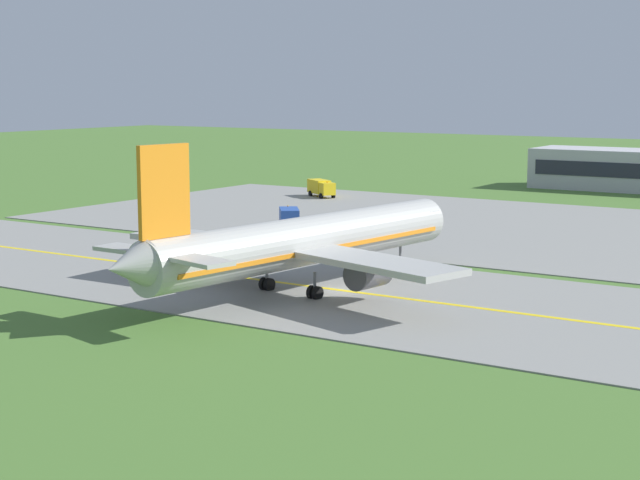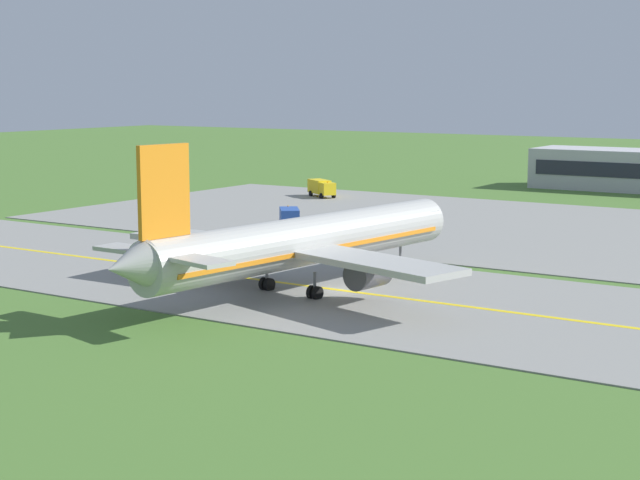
% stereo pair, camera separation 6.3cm
% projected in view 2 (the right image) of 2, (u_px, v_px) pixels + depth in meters
% --- Properties ---
extents(ground_plane, '(500.00, 500.00, 0.00)m').
position_uv_depth(ground_plane, '(339.00, 291.00, 82.46)').
color(ground_plane, '#47702D').
extents(taxiway_strip, '(240.00, 28.00, 0.10)m').
position_uv_depth(taxiway_strip, '(339.00, 291.00, 82.45)').
color(taxiway_strip, gray).
rests_on(taxiway_strip, ground).
extents(apron_pad, '(140.00, 52.00, 0.10)m').
position_uv_depth(apron_pad, '(615.00, 237.00, 111.91)').
color(apron_pad, gray).
rests_on(apron_pad, ground).
extents(taxiway_centreline, '(220.00, 0.60, 0.01)m').
position_uv_depth(taxiway_centreline, '(339.00, 290.00, 82.44)').
color(taxiway_centreline, yellow).
rests_on(taxiway_centreline, taxiway_strip).
extents(airplane_lead, '(32.24, 39.63, 12.70)m').
position_uv_depth(airplane_lead, '(303.00, 242.00, 81.46)').
color(airplane_lead, '#ADADA8').
rests_on(airplane_lead, ground).
extents(service_truck_baggage, '(6.15, 4.98, 2.60)m').
position_uv_depth(service_truck_baggage, '(322.00, 187.00, 151.09)').
color(service_truck_baggage, yellow).
rests_on(service_truck_baggage, ground).
extents(service_truck_fuel, '(5.30, 6.00, 2.60)m').
position_uv_depth(service_truck_fuel, '(289.00, 217.00, 117.21)').
color(service_truck_fuel, '#264CA5').
rests_on(service_truck_fuel, ground).
extents(traffic_cone_near_edge, '(0.44, 0.44, 0.60)m').
position_uv_depth(traffic_cone_near_edge, '(400.00, 263.00, 93.92)').
color(traffic_cone_near_edge, orange).
rests_on(traffic_cone_near_edge, ground).
extents(traffic_cone_mid_edge, '(0.44, 0.44, 0.60)m').
position_uv_depth(traffic_cone_mid_edge, '(259.00, 249.00, 101.99)').
color(traffic_cone_mid_edge, orange).
rests_on(traffic_cone_mid_edge, ground).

